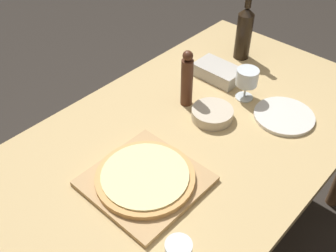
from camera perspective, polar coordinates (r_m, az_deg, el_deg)
ground_plane at (r=2.01m, az=2.07°, el=-17.75°), size 12.00×12.00×0.00m
dining_table at (r=1.47m, az=2.70°, el=-4.06°), size 0.92×1.67×0.76m
cutting_board at (r=1.26m, az=-3.30°, el=-7.98°), size 0.33×0.33×0.02m
pizza at (r=1.24m, az=-3.34°, el=-7.37°), size 0.31×0.31×0.02m
wine_bottle at (r=1.82m, az=11.00°, el=13.29°), size 0.07×0.07×0.32m
pepper_mill at (r=1.50m, az=2.76°, el=6.76°), size 0.05×0.05×0.24m
wine_glass at (r=1.57m, az=11.39°, el=6.81°), size 0.09×0.09×0.13m
small_bowl at (r=1.49m, az=6.37°, el=1.80°), size 0.16×0.16×0.04m
dinner_plate at (r=1.55m, az=16.49°, el=1.40°), size 0.23×0.23×0.01m
food_container at (r=1.70m, az=7.27°, el=7.79°), size 0.20×0.12×0.06m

